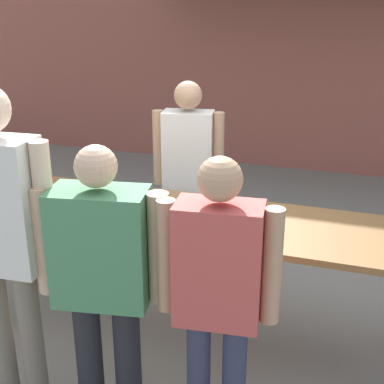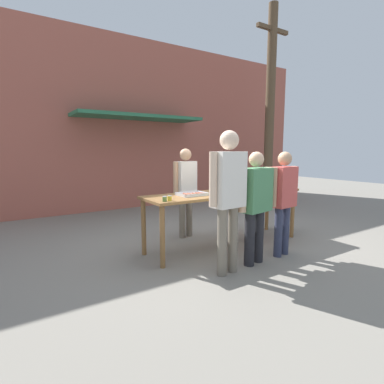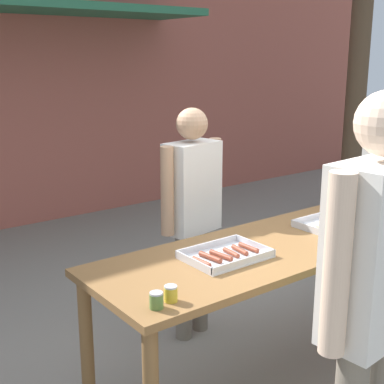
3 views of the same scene
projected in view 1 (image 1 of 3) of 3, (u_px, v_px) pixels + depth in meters
name	position (u px, v px, depth m)	size (l,w,h in m)	color
ground_plane	(192.00, 334.00, 3.68)	(24.00, 24.00, 0.00)	gray
serving_table	(192.00, 228.00, 3.39)	(2.77, 0.74, 0.90)	brown
food_tray_sausages	(100.00, 200.00, 3.55)	(0.43, 0.31, 0.04)	silver
food_tray_buns	(227.00, 216.00, 3.29)	(0.43, 0.31, 0.05)	silver
condiment_jar_ketchup	(10.00, 201.00, 3.48)	(0.06, 0.06, 0.07)	gold
person_server_behind_table	(188.00, 165.00, 4.11)	(0.54, 0.27, 1.60)	#756B5B
person_customer_holding_hotdog	(2.00, 228.00, 2.69)	(0.60, 0.26, 1.82)	#756B5B
person_customer_with_cup	(218.00, 287.00, 2.48)	(0.57, 0.26, 1.56)	#333851
person_customer_waiting_in_line	(103.00, 271.00, 2.65)	(0.67, 0.34, 1.56)	#232328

